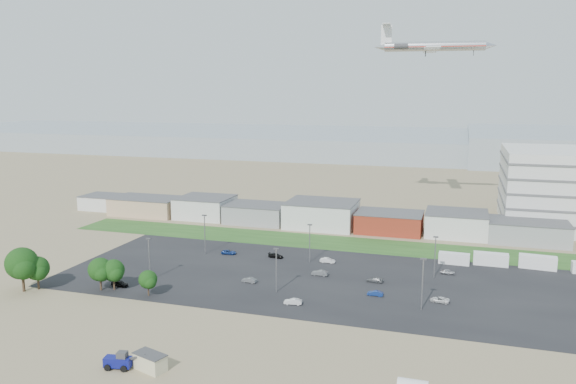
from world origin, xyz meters
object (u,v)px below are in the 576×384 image
at_px(parked_car_4, 249,280).
at_px(parked_car_11, 328,260).
at_px(parked_car_10, 120,284).
at_px(telehandler, 118,360).
at_px(box_trailer_a, 454,258).
at_px(airliner, 434,46).
at_px(parked_car_1, 375,293).
at_px(parked_car_9, 229,252).
at_px(portable_shed, 150,362).
at_px(parked_car_0, 440,300).
at_px(parked_car_13, 293,301).
at_px(tree_far_left, 22,267).
at_px(parked_car_12, 375,280).
at_px(parked_car_6, 276,256).
at_px(parked_car_8, 448,272).
at_px(parked_car_7, 320,273).

xyz_separation_m(parked_car_4, parked_car_11, (13.65, 20.18, 0.05)).
bearing_deg(parked_car_10, telehandler, -140.19).
height_order(box_trailer_a, parked_car_10, box_trailer_a).
xyz_separation_m(airliner, parked_car_1, (-5.08, -92.05, -58.27)).
bearing_deg(parked_car_9, parked_car_11, -95.91).
bearing_deg(portable_shed, parked_car_0, 63.69).
bearing_deg(parked_car_13, tree_far_left, -87.68).
relative_size(parked_car_10, parked_car_12, 1.09).
height_order(tree_far_left, parked_car_0, tree_far_left).
bearing_deg(parked_car_11, telehandler, 163.78).
xyz_separation_m(parked_car_10, parked_car_11, (40.51, 31.20, 0.02)).
relative_size(parked_car_10, parked_car_11, 1.09).
bearing_deg(parked_car_13, parked_car_0, 101.97).
bearing_deg(parked_car_13, parked_car_6, -162.99).
xyz_separation_m(box_trailer_a, tree_far_left, (-89.55, -48.89, 4.18)).
bearing_deg(airliner, portable_shed, -110.07).
bearing_deg(parked_car_4, telehandler, 1.07).
relative_size(portable_shed, parked_car_0, 1.37).
relative_size(telehandler, parked_car_12, 1.78).
height_order(telehandler, parked_car_12, telehandler).
bearing_deg(telehandler, parked_car_9, 88.46).
relative_size(parked_car_0, parked_car_6, 0.96).
height_order(telehandler, parked_car_10, telehandler).
bearing_deg(parked_car_12, parked_car_11, -126.56).
height_order(portable_shed, parked_car_13, portable_shed).
bearing_deg(airliner, parked_car_10, -126.55).
height_order(portable_shed, parked_car_4, portable_shed).
relative_size(telehandler, parked_car_11, 1.79).
bearing_deg(portable_shed, parked_car_9, 120.10).
distance_m(box_trailer_a, parked_car_1, 32.70).
bearing_deg(tree_far_left, parked_car_9, 51.77).
height_order(parked_car_6, parked_car_8, parked_car_6).
height_order(airliner, parked_car_9, airliner).
bearing_deg(box_trailer_a, parked_car_8, -95.35).
relative_size(parked_car_7, parked_car_8, 1.18).
bearing_deg(portable_shed, tree_far_left, 170.88).
xyz_separation_m(box_trailer_a, parked_car_7, (-30.29, -19.11, -0.76)).
height_order(parked_car_7, parked_car_10, parked_car_7).
distance_m(airliner, parked_car_4, 114.17).
bearing_deg(box_trailer_a, portable_shed, -119.29).
xyz_separation_m(portable_shed, parked_car_9, (-13.66, 62.90, -0.79)).
distance_m(parked_car_0, parked_car_4, 42.22).
xyz_separation_m(airliner, parked_car_13, (-20.48, -102.07, -58.22)).
relative_size(tree_far_left, airliner, 0.27).
bearing_deg(parked_car_13, box_trailer_a, 133.67).
height_order(parked_car_8, parked_car_11, parked_car_11).
bearing_deg(parked_car_13, airliner, 161.09).
distance_m(tree_far_left, airliner, 147.20).
xyz_separation_m(parked_car_4, parked_car_12, (27.43, 8.79, -0.02)).
bearing_deg(box_trailer_a, parked_car_6, -166.96).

